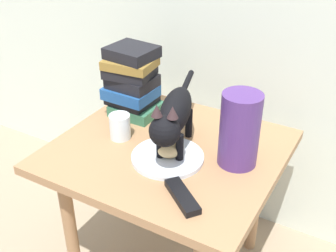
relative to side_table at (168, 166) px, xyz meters
name	(u,v)px	position (x,y,z in m)	size (l,w,h in m)	color
side_table	(168,166)	(0.00, 0.00, 0.00)	(0.71, 0.65, 0.54)	#9E724C
plate	(168,157)	(0.03, -0.06, 0.08)	(0.23, 0.23, 0.01)	silver
bread_roll	(170,149)	(0.04, -0.06, 0.11)	(0.08, 0.06, 0.05)	#E0BC7A
cat	(174,115)	(0.03, -0.01, 0.21)	(0.18, 0.46, 0.23)	black
book_stack	(132,82)	(-0.23, 0.14, 0.20)	(0.18, 0.17, 0.26)	#336B4C
green_vase	(240,130)	(0.22, 0.03, 0.19)	(0.12, 0.12, 0.23)	#4C2D72
candle_jar	(120,128)	(-0.17, -0.03, 0.11)	(0.07, 0.07, 0.08)	silver
tv_remote	(182,196)	(0.16, -0.20, 0.08)	(0.15, 0.04, 0.02)	black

